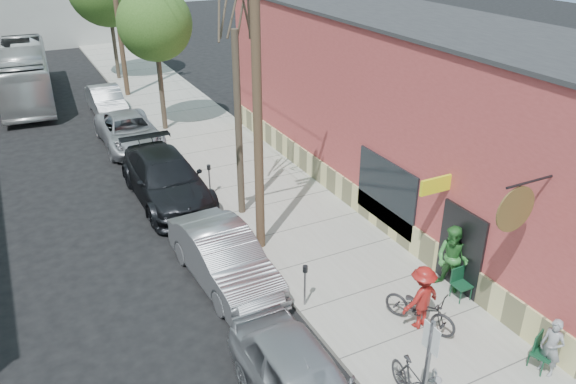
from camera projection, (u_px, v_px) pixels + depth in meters
name	position (u px, v px, depth m)	size (l,w,h in m)	color
ground	(231.00, 339.00, 14.21)	(120.00, 120.00, 0.00)	black
sidewalk	(228.00, 157.00, 24.69)	(4.50, 58.00, 0.15)	#9F9D93
cafe_building	(406.00, 109.00, 20.39)	(6.60, 20.20, 6.61)	#A93F3F
sign_post	(427.00, 368.00, 10.78)	(0.07, 0.45, 2.80)	slate
parking_meter_near	(305.00, 279.00, 14.86)	(0.14, 0.14, 1.24)	slate
parking_meter_far	(209.00, 175.00, 20.80)	(0.14, 0.14, 1.24)	slate
utility_pole_near	(255.00, 85.00, 15.59)	(3.57, 0.28, 10.00)	#503A28
utility_pole_far	(116.00, 2.00, 30.69)	(1.80, 0.28, 10.00)	#503A28
tree_bare	(239.00, 127.00, 18.59)	(0.24, 0.24, 6.36)	#44392C
tree_leafy_mid	(155.00, 24.00, 25.58)	(3.42, 3.42, 6.75)	#44392C
patio_chair_a	(462.00, 285.00, 15.29)	(0.50, 0.50, 0.88)	#103923
patio_chair_b	(543.00, 354.00, 12.89)	(0.50, 0.50, 0.88)	#103923
patron_grey	(552.00, 347.00, 12.66)	(0.53, 0.35, 1.47)	gray
patron_green	(452.00, 259.00, 15.43)	(0.96, 0.75, 1.98)	#317C33
cyclist	(422.00, 297.00, 14.08)	(1.13, 0.65, 1.75)	maroon
cyclist_bike	(420.00, 309.00, 14.24)	(0.69, 1.97, 1.04)	black
parked_bike_a	(412.00, 384.00, 11.95)	(0.48, 1.71, 1.03)	black
car_0	(302.00, 384.00, 11.79)	(1.88, 4.66, 1.59)	#A0A0A7
car_1	(224.00, 258.00, 16.11)	(1.70, 4.88, 1.61)	#929399
car_2	(166.00, 179.00, 20.80)	(2.41, 5.92, 1.72)	black
car_3	(129.00, 131.00, 25.72)	(2.42, 5.25, 1.46)	#AFB1B7
car_4	(107.00, 101.00, 29.96)	(1.52, 4.37, 1.44)	#969A9D
bus	(25.00, 74.00, 31.91)	(2.53, 10.82, 3.01)	silver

